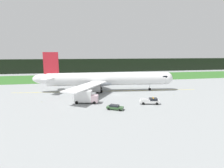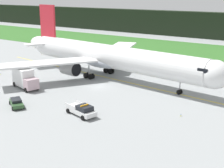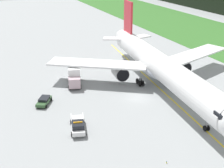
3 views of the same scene
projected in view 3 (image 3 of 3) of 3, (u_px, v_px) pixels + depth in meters
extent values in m
plane|color=gray|center=(137.00, 98.00, 59.42)|extent=(320.00, 320.00, 0.00)
cube|color=yellow|center=(160.00, 89.00, 63.41)|extent=(71.79, 7.76, 0.01)
cylinder|color=white|center=(162.00, 67.00, 61.57)|extent=(45.36, 9.57, 4.93)
ellipsoid|color=white|center=(124.00, 37.00, 82.73)|extent=(8.23, 4.50, 3.70)
ellipsoid|color=#B5BCC9|center=(157.00, 70.00, 64.08)|extent=(12.03, 6.35, 2.71)
cube|color=white|center=(193.00, 55.00, 71.28)|extent=(12.09, 21.43, 0.35)
cylinder|color=#A3A3A3|center=(182.00, 66.00, 68.45)|extent=(4.08, 3.26, 2.88)
cylinder|color=black|center=(186.00, 69.00, 66.72)|extent=(0.39, 2.65, 2.65)
cube|color=white|center=(97.00, 64.00, 65.35)|extent=(15.50, 20.51, 0.35)
cylinder|color=#A3A3A3|center=(120.00, 72.00, 64.72)|extent=(4.08, 3.26, 2.88)
cylinder|color=black|center=(123.00, 75.00, 62.99)|extent=(0.39, 2.65, 2.65)
cube|color=red|center=(128.00, 20.00, 77.95)|extent=(5.51, 1.01, 9.28)
cube|color=white|center=(139.00, 37.00, 81.06)|extent=(4.15, 6.61, 0.28)
cube|color=white|center=(115.00, 39.00, 79.37)|extent=(5.17, 6.80, 0.28)
cylinder|color=gray|center=(207.00, 122.00, 47.59)|extent=(0.20, 0.20, 2.37)
cylinder|color=black|center=(208.00, 128.00, 48.11)|extent=(0.92, 0.31, 0.90)
cylinder|color=black|center=(205.00, 128.00, 47.98)|extent=(0.92, 0.31, 0.90)
cylinder|color=gray|center=(168.00, 74.00, 66.45)|extent=(0.28, 0.28, 2.37)
cylinder|color=black|center=(168.00, 80.00, 66.19)|extent=(1.22, 0.42, 1.20)
cylinder|color=black|center=(171.00, 80.00, 66.37)|extent=(1.22, 0.42, 1.20)
cylinder|color=black|center=(165.00, 78.00, 67.43)|extent=(1.22, 0.42, 1.20)
cylinder|color=black|center=(168.00, 78.00, 67.61)|extent=(1.22, 0.42, 1.20)
cylinder|color=gray|center=(140.00, 77.00, 64.79)|extent=(0.28, 0.28, 2.37)
cylinder|color=black|center=(143.00, 83.00, 64.71)|extent=(1.22, 0.42, 1.20)
cylinder|color=black|center=(140.00, 84.00, 64.53)|extent=(1.22, 0.42, 1.20)
cylinder|color=black|center=(140.00, 81.00, 65.95)|extent=(1.22, 0.42, 1.20)
cylinder|color=black|center=(137.00, 81.00, 65.77)|extent=(1.22, 0.42, 1.20)
cube|color=silver|center=(78.00, 125.00, 48.29)|extent=(5.97, 3.25, 0.70)
cube|color=black|center=(78.00, 125.00, 47.09)|extent=(2.63, 2.31, 0.70)
cube|color=silver|center=(83.00, 118.00, 49.44)|extent=(2.67, 0.72, 0.45)
cube|color=silver|center=(71.00, 118.00, 49.17)|extent=(2.67, 0.72, 0.45)
cube|color=orange|center=(78.00, 122.00, 46.92)|extent=(0.52, 1.41, 0.16)
cylinder|color=black|center=(85.00, 133.00, 46.81)|extent=(0.79, 0.41, 0.76)
cylinder|color=black|center=(72.00, 134.00, 46.52)|extent=(0.79, 0.41, 0.76)
cylinder|color=black|center=(84.00, 121.00, 50.32)|extent=(0.79, 0.41, 0.76)
cylinder|color=black|center=(71.00, 122.00, 50.03)|extent=(0.79, 0.41, 0.76)
cube|color=#C0A2AB|center=(75.00, 83.00, 62.74)|extent=(2.45, 2.81, 2.00)
cube|color=white|center=(74.00, 74.00, 65.63)|extent=(5.43, 3.59, 3.40)
cylinder|color=#99999E|center=(75.00, 83.00, 65.40)|extent=(0.77, 0.29, 1.04)
cylinder|color=#99999E|center=(74.00, 80.00, 67.22)|extent=(0.77, 0.29, 1.04)
cylinder|color=black|center=(81.00, 87.00, 63.27)|extent=(0.94, 0.48, 0.90)
cylinder|color=black|center=(69.00, 88.00, 62.98)|extent=(0.94, 0.48, 0.90)
cylinder|color=black|center=(80.00, 78.00, 68.02)|extent=(0.94, 0.48, 0.90)
cylinder|color=black|center=(69.00, 78.00, 67.73)|extent=(0.94, 0.48, 0.90)
cube|color=#2F512C|center=(44.00, 101.00, 56.66)|extent=(4.60, 3.63, 0.55)
cube|color=black|center=(44.00, 98.00, 56.66)|extent=(2.85, 2.51, 0.45)
cylinder|color=black|center=(46.00, 107.00, 55.28)|extent=(0.61, 0.45, 0.60)
cylinder|color=black|center=(37.00, 106.00, 55.49)|extent=(0.61, 0.45, 0.60)
cylinder|color=black|center=(51.00, 100.00, 58.04)|extent=(0.61, 0.45, 0.60)
cylinder|color=black|center=(42.00, 99.00, 58.25)|extent=(0.61, 0.45, 0.60)
cylinder|color=yellow|center=(167.00, 162.00, 40.58)|extent=(0.10, 0.10, 0.25)
sphere|color=blue|center=(167.00, 161.00, 40.52)|extent=(0.12, 0.12, 0.12)
cylinder|color=yellow|center=(75.00, 63.00, 78.25)|extent=(0.10, 0.10, 0.27)
sphere|color=blue|center=(75.00, 63.00, 78.18)|extent=(0.12, 0.12, 0.12)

